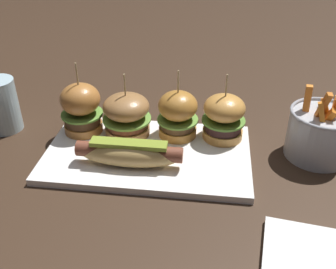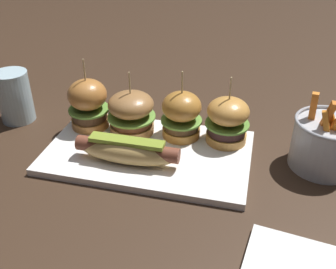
{
  "view_description": "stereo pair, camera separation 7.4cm",
  "coord_description": "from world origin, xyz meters",
  "px_view_note": "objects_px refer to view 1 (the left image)",
  "views": [
    {
      "loc": [
        0.12,
        -0.62,
        0.44
      ],
      "look_at": [
        0.04,
        0.0,
        0.05
      ],
      "focal_mm": 42.02,
      "sensor_mm": 36.0,
      "label": 1
    },
    {
      "loc": [
        0.19,
        -0.61,
        0.44
      ],
      "look_at": [
        0.04,
        0.0,
        0.05
      ],
      "focal_mm": 42.02,
      "sensor_mm": 36.0,
      "label": 2
    }
  ],
  "objects_px": {
    "hot_dog": "(129,153)",
    "slider_far_right": "(224,117)",
    "platter_main": "(148,154)",
    "slider_center_right": "(178,114)",
    "fries_bucket": "(320,133)",
    "water_glass": "(1,105)",
    "slider_center_left": "(127,115)",
    "slider_far_left": "(81,108)"
  },
  "relations": [
    {
      "from": "hot_dog",
      "to": "slider_far_right",
      "type": "xyz_separation_m",
      "value": [
        0.17,
        0.12,
        0.02
      ]
    },
    {
      "from": "platter_main",
      "to": "slider_center_right",
      "type": "bearing_deg",
      "value": 52.36
    },
    {
      "from": "platter_main",
      "to": "hot_dog",
      "type": "height_order",
      "value": "hot_dog"
    },
    {
      "from": "platter_main",
      "to": "slider_center_right",
      "type": "xyz_separation_m",
      "value": [
        0.05,
        0.07,
        0.06
      ]
    },
    {
      "from": "fries_bucket",
      "to": "water_glass",
      "type": "height_order",
      "value": "fries_bucket"
    },
    {
      "from": "platter_main",
      "to": "fries_bucket",
      "type": "xyz_separation_m",
      "value": [
        0.33,
        0.05,
        0.04
      ]
    },
    {
      "from": "hot_dog",
      "to": "slider_center_left",
      "type": "height_order",
      "value": "slider_center_left"
    },
    {
      "from": "slider_center_right",
      "to": "water_glass",
      "type": "xyz_separation_m",
      "value": [
        -0.38,
        0.0,
        -0.01
      ]
    },
    {
      "from": "fries_bucket",
      "to": "water_glass",
      "type": "xyz_separation_m",
      "value": [
        -0.65,
        0.02,
        0.01
      ]
    },
    {
      "from": "slider_far_left",
      "to": "fries_bucket",
      "type": "relative_size",
      "value": 1.03
    },
    {
      "from": "platter_main",
      "to": "slider_far_left",
      "type": "distance_m",
      "value": 0.17
    },
    {
      "from": "hot_dog",
      "to": "slider_far_right",
      "type": "height_order",
      "value": "slider_far_right"
    },
    {
      "from": "platter_main",
      "to": "water_glass",
      "type": "bearing_deg",
      "value": 168.28
    },
    {
      "from": "slider_center_right",
      "to": "fries_bucket",
      "type": "bearing_deg",
      "value": -3.97
    },
    {
      "from": "slider_far_left",
      "to": "slider_center_right",
      "type": "distance_m",
      "value": 0.2
    },
    {
      "from": "slider_center_left",
      "to": "slider_center_right",
      "type": "bearing_deg",
      "value": 4.43
    },
    {
      "from": "slider_center_left",
      "to": "water_glass",
      "type": "xyz_separation_m",
      "value": [
        -0.27,
        0.01,
        -0.0
      ]
    },
    {
      "from": "slider_far_right",
      "to": "water_glass",
      "type": "relative_size",
      "value": 1.21
    },
    {
      "from": "slider_center_left",
      "to": "water_glass",
      "type": "relative_size",
      "value": 1.16
    },
    {
      "from": "slider_far_left",
      "to": "water_glass",
      "type": "distance_m",
      "value": 0.18
    },
    {
      "from": "slider_center_left",
      "to": "fries_bucket",
      "type": "bearing_deg",
      "value": -1.68
    },
    {
      "from": "platter_main",
      "to": "slider_center_left",
      "type": "distance_m",
      "value": 0.09
    },
    {
      "from": "hot_dog",
      "to": "slider_center_right",
      "type": "xyz_separation_m",
      "value": [
        0.08,
        0.12,
        0.02
      ]
    },
    {
      "from": "slider_far_left",
      "to": "slider_far_right",
      "type": "xyz_separation_m",
      "value": [
        0.29,
        0.01,
        -0.01
      ]
    },
    {
      "from": "platter_main",
      "to": "hot_dog",
      "type": "distance_m",
      "value": 0.06
    },
    {
      "from": "slider_center_right",
      "to": "fries_bucket",
      "type": "distance_m",
      "value": 0.28
    },
    {
      "from": "slider_far_right",
      "to": "fries_bucket",
      "type": "distance_m",
      "value": 0.18
    },
    {
      "from": "hot_dog",
      "to": "slider_far_left",
      "type": "distance_m",
      "value": 0.16
    },
    {
      "from": "platter_main",
      "to": "water_glass",
      "type": "relative_size",
      "value": 3.45
    },
    {
      "from": "platter_main",
      "to": "slider_far_right",
      "type": "height_order",
      "value": "slider_far_right"
    },
    {
      "from": "platter_main",
      "to": "fries_bucket",
      "type": "distance_m",
      "value": 0.33
    },
    {
      "from": "hot_dog",
      "to": "slider_center_right",
      "type": "distance_m",
      "value": 0.14
    },
    {
      "from": "platter_main",
      "to": "water_glass",
      "type": "distance_m",
      "value": 0.34
    },
    {
      "from": "slider_center_right",
      "to": "water_glass",
      "type": "distance_m",
      "value": 0.38
    },
    {
      "from": "slider_far_right",
      "to": "fries_bucket",
      "type": "xyz_separation_m",
      "value": [
        0.18,
        -0.02,
        -0.01
      ]
    },
    {
      "from": "slider_center_left",
      "to": "slider_center_right",
      "type": "distance_m",
      "value": 0.1
    },
    {
      "from": "slider_center_right",
      "to": "fries_bucket",
      "type": "relative_size",
      "value": 0.97
    },
    {
      "from": "hot_dog",
      "to": "water_glass",
      "type": "relative_size",
      "value": 1.7
    },
    {
      "from": "slider_center_left",
      "to": "fries_bucket",
      "type": "xyz_separation_m",
      "value": [
        0.38,
        -0.01,
        -0.01
      ]
    },
    {
      "from": "slider_far_right",
      "to": "fries_bucket",
      "type": "height_order",
      "value": "slider_far_right"
    },
    {
      "from": "water_glass",
      "to": "slider_center_left",
      "type": "bearing_deg",
      "value": -2.02
    },
    {
      "from": "slider_far_left",
      "to": "slider_center_right",
      "type": "relative_size",
      "value": 1.06
    }
  ]
}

